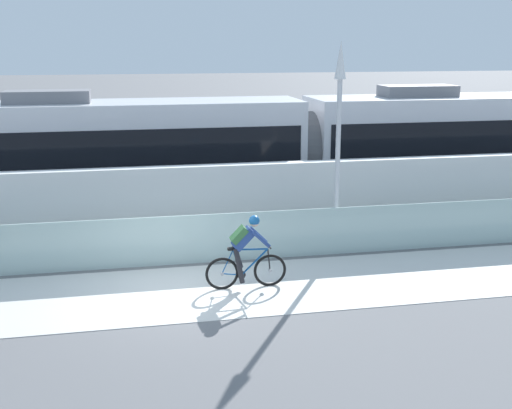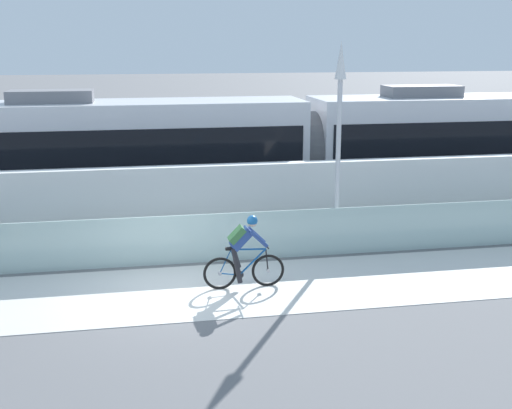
{
  "view_description": "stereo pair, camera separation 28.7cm",
  "coord_description": "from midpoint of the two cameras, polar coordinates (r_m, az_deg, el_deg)",
  "views": [
    {
      "loc": [
        -1.06,
        -13.08,
        5.16
      ],
      "look_at": [
        2.09,
        2.35,
        1.25
      ],
      "focal_mm": 45.96,
      "sensor_mm": 36.0,
      "label": 1
    },
    {
      "loc": [
        -0.78,
        -13.13,
        5.16
      ],
      "look_at": [
        2.09,
        2.35,
        1.25
      ],
      "focal_mm": 45.96,
      "sensor_mm": 36.0,
      "label": 2
    }
  ],
  "objects": [
    {
      "name": "tram_rail_near",
      "position": [
        19.94,
        -7.51,
        -1.17
      ],
      "size": [
        32.0,
        0.08,
        0.01
      ],
      "primitive_type": "cube",
      "color": "#595654",
      "rests_on": "ground"
    },
    {
      "name": "concrete_barrier_wall",
      "position": [
        17.28,
        -7.16,
        -0.03
      ],
      "size": [
        32.0,
        0.36,
        2.04
      ],
      "primitive_type": "cube",
      "color": "white",
      "rests_on": "ground"
    },
    {
      "name": "tram_rail_far",
      "position": [
        21.33,
        -7.73,
        -0.18
      ],
      "size": [
        32.0,
        0.08,
        0.01
      ],
      "primitive_type": "cube",
      "color": "#595654",
      "rests_on": "ground"
    },
    {
      "name": "ground_plane",
      "position": [
        14.11,
        -6.1,
        -7.58
      ],
      "size": [
        200.0,
        200.0,
        0.0
      ],
      "primitive_type": "plane",
      "color": "slate"
    },
    {
      "name": "glass_parapet",
      "position": [
        15.66,
        -6.7,
        -3.09
      ],
      "size": [
        32.0,
        0.05,
        1.19
      ],
      "primitive_type": "cube",
      "color": "#ADC6C1",
      "rests_on": "ground"
    },
    {
      "name": "bike_path_deck",
      "position": [
        14.11,
        -6.1,
        -7.56
      ],
      "size": [
        32.0,
        3.2,
        0.01
      ],
      "primitive_type": "cube",
      "color": "silver",
      "rests_on": "ground"
    },
    {
      "name": "tram",
      "position": [
        20.95,
        4.83,
        4.92
      ],
      "size": [
        22.56,
        2.54,
        3.81
      ],
      "color": "silver",
      "rests_on": "ground"
    },
    {
      "name": "cyclist_on_bike",
      "position": [
        14.0,
        -0.5,
        -4.2
      ],
      "size": [
        1.77,
        0.58,
        1.61
      ],
      "color": "black",
      "rests_on": "ground"
    },
    {
      "name": "lamp_post_antenna",
      "position": [
        16.17,
        7.75,
        7.19
      ],
      "size": [
        0.28,
        0.28,
        5.2
      ],
      "color": "gray",
      "rests_on": "ground"
    }
  ]
}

